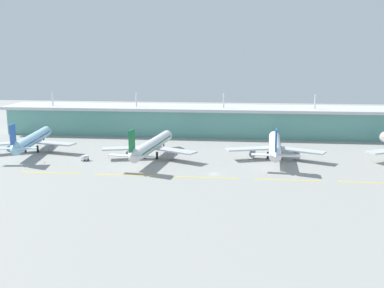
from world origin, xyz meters
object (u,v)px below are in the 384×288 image
(safety_cone_left_wingtip, at_px, (39,159))
(baggage_cart, at_px, (85,158))
(airliner_far_middle, at_px, (275,146))
(safety_cone_right_wingtip, at_px, (44,162))
(airliner_nearest, at_px, (32,140))
(airliner_near_middle, at_px, (152,146))

(safety_cone_left_wingtip, bearing_deg, baggage_cart, 1.59)
(airliner_far_middle, height_order, safety_cone_right_wingtip, airliner_far_middle)
(baggage_cart, relative_size, safety_cone_left_wingtip, 5.75)
(safety_cone_left_wingtip, bearing_deg, safety_cone_right_wingtip, -48.19)
(baggage_cart, bearing_deg, safety_cone_left_wingtip, -178.41)
(safety_cone_right_wingtip, bearing_deg, baggage_cart, 20.15)
(airliner_nearest, relative_size, safety_cone_right_wingtip, 89.74)
(airliner_near_middle, xyz_separation_m, baggage_cart, (-31.24, -8.95, -5.19))
(airliner_nearest, bearing_deg, safety_cone_left_wingtip, -55.30)
(airliner_far_middle, bearing_deg, airliner_near_middle, -174.25)
(safety_cone_left_wingtip, distance_m, safety_cone_right_wingtip, 7.90)
(airliner_far_middle, xyz_separation_m, safety_cone_right_wingtip, (-109.86, -21.60, -6.09))
(airliner_near_middle, height_order, safety_cone_right_wingtip, airliner_near_middle)
(airliner_near_middle, relative_size, safety_cone_right_wingtip, 93.56)
(airliner_nearest, height_order, airliner_far_middle, same)
(safety_cone_right_wingtip, bearing_deg, safety_cone_left_wingtip, 131.81)
(airliner_far_middle, relative_size, baggage_cart, 15.08)
(baggage_cart, xyz_separation_m, safety_cone_right_wingtip, (-17.77, -6.52, -0.91))
(airliner_nearest, bearing_deg, safety_cone_right_wingtip, -53.37)
(baggage_cart, distance_m, safety_cone_right_wingtip, 18.95)
(airliner_far_middle, bearing_deg, safety_cone_right_wingtip, -168.87)
(safety_cone_left_wingtip, bearing_deg, airliner_nearest, 124.70)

